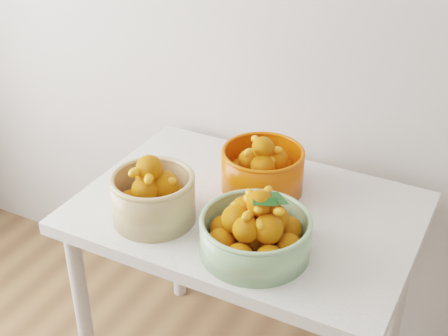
% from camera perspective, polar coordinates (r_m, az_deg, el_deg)
% --- Properties ---
extents(table, '(1.00, 0.70, 0.75)m').
position_cam_1_polar(table, '(1.92, 2.07, -5.97)').
color(table, silver).
rests_on(table, ground).
extents(bowl_cream, '(0.29, 0.29, 0.21)m').
position_cam_1_polar(bowl_cream, '(1.79, -6.49, -2.54)').
color(bowl_cream, tan).
rests_on(bowl_cream, table).
extents(bowl_green, '(0.32, 0.32, 0.19)m').
position_cam_1_polar(bowl_green, '(1.66, 2.91, -5.82)').
color(bowl_green, '#86B37E').
rests_on(bowl_green, table).
extents(bowl_orange, '(0.31, 0.31, 0.18)m').
position_cam_1_polar(bowl_orange, '(1.92, 3.56, -0.09)').
color(bowl_orange, '#DA4005').
rests_on(bowl_orange, table).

